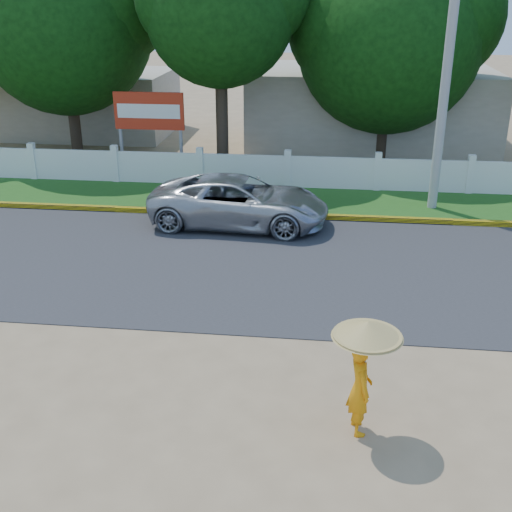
{
  "coord_description": "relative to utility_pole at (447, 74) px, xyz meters",
  "views": [
    {
      "loc": [
        1.38,
        -9.87,
        6.32
      ],
      "look_at": [
        0.0,
        2.0,
        1.3
      ],
      "focal_mm": 45.0,
      "sensor_mm": 36.0,
      "label": 1
    }
  ],
  "objects": [
    {
      "name": "ground",
      "position": [
        -4.61,
        -9.53,
        -4.04
      ],
      "size": [
        120.0,
        120.0,
        0.0
      ],
      "primitive_type": "plane",
      "color": "#9E8460",
      "rests_on": "ground"
    },
    {
      "name": "road",
      "position": [
        -4.61,
        -5.03,
        -4.03
      ],
      "size": [
        60.0,
        7.0,
        0.02
      ],
      "primitive_type": "cube",
      "color": "#38383A",
      "rests_on": "ground"
    },
    {
      "name": "grass_verge",
      "position": [
        -4.61,
        0.22,
        -4.02
      ],
      "size": [
        60.0,
        3.5,
        0.03
      ],
      "primitive_type": "cube",
      "color": "#2D601E",
      "rests_on": "ground"
    },
    {
      "name": "curb",
      "position": [
        -4.61,
        -1.48,
        -3.96
      ],
      "size": [
        40.0,
        0.18,
        0.16
      ],
      "primitive_type": "cube",
      "color": "yellow",
      "rests_on": "ground"
    },
    {
      "name": "fence",
      "position": [
        -4.61,
        1.67,
        -3.49
      ],
      "size": [
        40.0,
        0.1,
        1.1
      ],
      "primitive_type": "cube",
      "color": "silver",
      "rests_on": "ground"
    },
    {
      "name": "building_near",
      "position": [
        -1.61,
        8.47,
        -2.44
      ],
      "size": [
        10.0,
        6.0,
        3.2
      ],
      "primitive_type": "cube",
      "color": "#B7AD99",
      "rests_on": "ground"
    },
    {
      "name": "building_far",
      "position": [
        -14.61,
        9.47,
        -2.64
      ],
      "size": [
        8.0,
        5.0,
        2.8
      ],
      "primitive_type": "cube",
      "color": "#B7AD99",
      "rests_on": "ground"
    },
    {
      "name": "utility_pole",
      "position": [
        0.0,
        0.0,
        0.0
      ],
      "size": [
        0.28,
        0.28,
        8.08
      ],
      "primitive_type": "cylinder",
      "color": "#9A9B98",
      "rests_on": "ground"
    },
    {
      "name": "vehicle",
      "position": [
        -5.7,
        -2.21,
        -3.34
      ],
      "size": [
        5.17,
        2.61,
        1.4
      ],
      "primitive_type": "imported",
      "rotation": [
        0.0,
        0.0,
        1.52
      ],
      "color": "#ABAEB3",
      "rests_on": "ground"
    },
    {
      "name": "monk_with_parasol",
      "position": [
        -2.59,
        -11.18,
        -2.8
      ],
      "size": [
        1.05,
        1.05,
        1.91
      ],
      "color": "orange",
      "rests_on": "ground"
    },
    {
      "name": "billboard",
      "position": [
        -9.6,
        2.76,
        -1.9
      ],
      "size": [
        2.5,
        0.13,
        2.95
      ],
      "color": "gray",
      "rests_on": "ground"
    },
    {
      "name": "tree_row",
      "position": [
        -3.35,
        4.87,
        0.92
      ],
      "size": [
        34.83,
        8.03,
        8.39
      ],
      "color": "#473828",
      "rests_on": "ground"
    }
  ]
}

